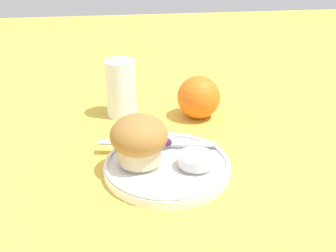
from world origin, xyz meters
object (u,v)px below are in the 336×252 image
butter_knife (157,143)px  orange_fruit (199,97)px  muffin (139,139)px  juice_glass (121,89)px

butter_knife → orange_fruit: orange_fruit is taller
orange_fruit → muffin: bearing=-126.1°
muffin → orange_fruit: bearing=53.9°
orange_fruit → juice_glass: juice_glass is taller
juice_glass → butter_knife: bearing=-74.4°
muffin → juice_glass: (-0.02, 0.23, 0.00)m
butter_knife → juice_glass: bearing=117.1°
orange_fruit → juice_glass: 0.16m
orange_fruit → juice_glass: bearing=166.6°
butter_knife → juice_glass: juice_glass is taller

